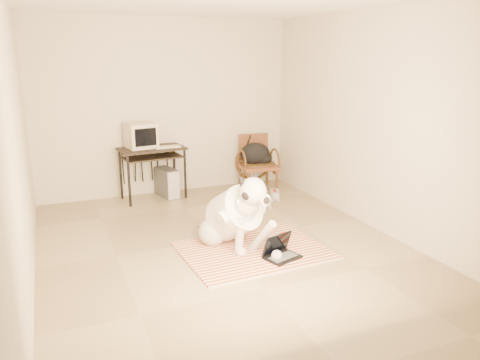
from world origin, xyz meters
TOP-DOWN VIEW (x-y plane):
  - floor at (0.00, 0.00)m, footprint 4.50×4.50m
  - ceiling at (0.00, 0.00)m, footprint 4.50×4.50m
  - wall_back at (0.00, 2.25)m, footprint 4.50×0.00m
  - wall_front at (0.00, -2.25)m, footprint 4.50×0.00m
  - wall_left at (-2.00, 0.00)m, footprint 0.00×4.50m
  - wall_right at (2.00, 0.00)m, footprint 0.00×4.50m
  - rug at (0.28, -0.48)m, footprint 1.63×1.28m
  - dog at (0.12, -0.27)m, footprint 0.71×1.25m
  - laptop at (0.46, -0.76)m, footprint 0.43×0.36m
  - computer_desk at (-0.31, 1.94)m, footprint 1.01×0.63m
  - crt_monitor at (-0.45, 2.02)m, footprint 0.47×0.46m
  - desk_keyboard at (-0.09, 1.86)m, footprint 0.38×0.15m
  - pc_tower at (-0.10, 1.98)m, footprint 0.30×0.51m
  - rattan_chair at (1.39, 1.86)m, footprint 0.64×0.62m
  - backpack at (1.38, 1.86)m, footprint 0.52×0.40m
  - sneaker_left at (1.10, 0.97)m, footprint 0.15×0.31m
  - sneaker_right at (1.41, 1.25)m, footprint 0.24×0.35m

SIDE VIEW (x-z plane):
  - floor at x=0.00m, z-range 0.00..0.00m
  - rug at x=0.28m, z-range 0.00..0.02m
  - sneaker_left at x=1.10m, z-range -0.01..0.10m
  - sneaker_right at x=1.41m, z-range -0.01..0.11m
  - laptop at x=0.46m, z-range -0.05..0.21m
  - pc_tower at x=-0.10m, z-range 0.00..0.45m
  - dog at x=0.12m, z-range -0.10..0.87m
  - rattan_chair at x=1.39m, z-range 0.00..0.88m
  - backpack at x=1.38m, z-range 0.39..0.75m
  - computer_desk at x=-0.31m, z-range 0.29..1.08m
  - desk_keyboard at x=-0.09m, z-range 0.80..0.82m
  - crt_monitor at x=-0.45m, z-range 0.80..1.17m
  - wall_back at x=0.00m, z-range -0.90..3.60m
  - wall_front at x=0.00m, z-range -0.90..3.60m
  - wall_left at x=-2.00m, z-range -0.90..3.60m
  - wall_right at x=2.00m, z-range -0.90..3.60m
  - ceiling at x=0.00m, z-range 2.70..2.70m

